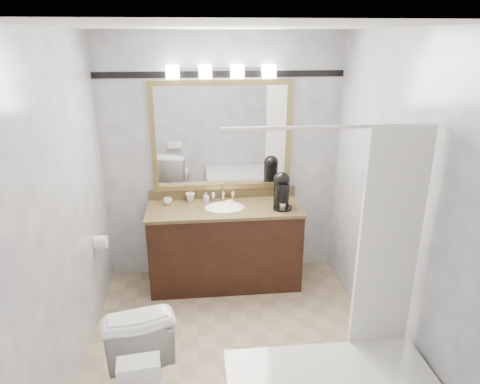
# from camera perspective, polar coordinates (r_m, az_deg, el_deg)

# --- Properties ---
(room) EXTENTS (2.42, 2.62, 2.52)m
(room) POSITION_cam_1_polar(r_m,az_deg,el_deg) (3.14, -0.88, -2.20)
(room) COLOR tan
(room) RESTS_ON ground
(vanity) EXTENTS (1.53, 0.58, 0.97)m
(vanity) POSITION_cam_1_polar(r_m,az_deg,el_deg) (4.40, -2.01, -6.95)
(vanity) COLOR black
(vanity) RESTS_ON ground
(mirror) EXTENTS (1.40, 0.04, 1.10)m
(mirror) POSITION_cam_1_polar(r_m,az_deg,el_deg) (4.29, -2.44, 7.39)
(mirror) COLOR #9E8547
(mirror) RESTS_ON room
(vanity_light_bar) EXTENTS (1.02, 0.14, 0.12)m
(vanity_light_bar) POSITION_cam_1_polar(r_m,az_deg,el_deg) (4.14, -2.52, 15.80)
(vanity_light_bar) COLOR silver
(vanity_light_bar) RESTS_ON room
(accent_stripe) EXTENTS (2.40, 0.01, 0.06)m
(accent_stripe) POSITION_cam_1_polar(r_m,az_deg,el_deg) (4.21, -2.57, 15.41)
(accent_stripe) COLOR black
(accent_stripe) RESTS_ON room
(tp_roll) EXTENTS (0.11, 0.12, 0.12)m
(tp_roll) POSITION_cam_1_polar(r_m,az_deg,el_deg) (4.06, -18.06, -6.37)
(tp_roll) COLOR white
(tp_roll) RESTS_ON room
(tissue_box) EXTENTS (0.23, 0.14, 0.09)m
(tissue_box) POSITION_cam_1_polar(r_m,az_deg,el_deg) (2.41, -13.35, -21.90)
(tissue_box) COLOR white
(tissue_box) RESTS_ON toilet
(coffee_maker) EXTENTS (0.18, 0.23, 0.36)m
(coffee_maker) POSITION_cam_1_polar(r_m,az_deg,el_deg) (4.19, 5.58, 0.36)
(coffee_maker) COLOR black
(coffee_maker) RESTS_ON vanity
(cup_left) EXTENTS (0.09, 0.09, 0.07)m
(cup_left) POSITION_cam_1_polar(r_m,az_deg,el_deg) (4.35, -9.61, -1.21)
(cup_left) COLOR white
(cup_left) RESTS_ON vanity
(cup_right) EXTENTS (0.10, 0.10, 0.09)m
(cup_right) POSITION_cam_1_polar(r_m,az_deg,el_deg) (4.39, -6.65, -0.68)
(cup_right) COLOR white
(cup_right) RESTS_ON vanity
(soap_bottle_a) EXTENTS (0.06, 0.06, 0.10)m
(soap_bottle_a) POSITION_cam_1_polar(r_m,az_deg,el_deg) (4.36, -4.57, -0.67)
(soap_bottle_a) COLOR white
(soap_bottle_a) RESTS_ON vanity
(soap_bar) EXTENTS (0.08, 0.05, 0.02)m
(soap_bar) POSITION_cam_1_polar(r_m,az_deg,el_deg) (4.34, -1.43, -1.27)
(soap_bar) COLOR beige
(soap_bar) RESTS_ON vanity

